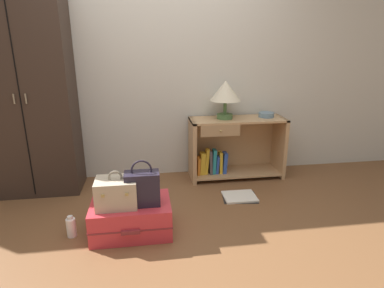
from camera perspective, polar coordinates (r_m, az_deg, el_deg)
The scene contains 11 objects.
ground_plane at distance 2.55m, azimuth -3.05°, elevation -17.58°, with size 9.00×9.00×0.00m, color brown.
back_wall at distance 3.59m, azimuth -5.83°, elevation 14.74°, with size 6.40×0.10×2.60m, color beige.
wardrobe at distance 3.50m, azimuth -26.95°, elevation 7.78°, with size 0.82×0.47×1.98m.
bookshelf at distance 3.65m, azimuth 7.16°, elevation -0.64°, with size 1.04×0.39×0.68m.
table_lamp at distance 3.48m, azimuth 5.95°, elevation 9.09°, with size 0.33×0.33×0.41m.
bowl at distance 3.68m, azimuth 13.01°, elevation 5.08°, with size 0.17×0.17×0.05m, color slate.
suitcase_large at distance 2.69m, azimuth -10.67°, elevation -12.58°, with size 0.63×0.45×0.26m.
train_case at distance 2.55m, azimuth -13.24°, elevation -8.35°, with size 0.31×0.24×0.29m.
handbag at distance 2.53m, azimuth -8.79°, elevation -7.70°, with size 0.27×0.15×0.37m.
bottle at distance 2.78m, azimuth -20.61°, elevation -13.59°, with size 0.07×0.07×0.18m.
open_book_on_floor at distance 3.27m, azimuth 8.42°, elevation -9.21°, with size 0.37×0.32×0.02m.
Camera 1 is at (-0.18, -2.08, 1.46)m, focal length 30.12 mm.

